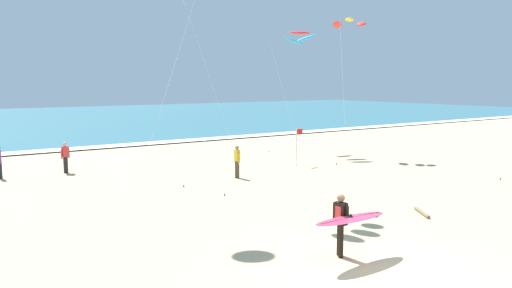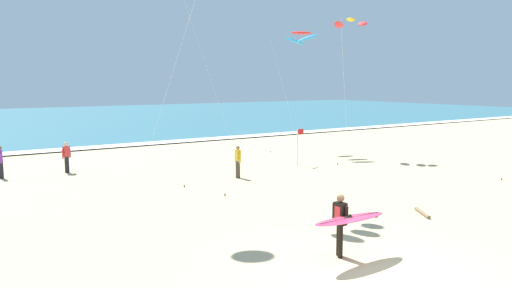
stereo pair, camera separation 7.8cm
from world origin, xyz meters
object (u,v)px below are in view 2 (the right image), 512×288
Objects in this scene: lifeguard_flag at (298,143)px; kite_arc_scarlet_near at (301,38)px; bystander_red_top at (67,157)px; bystander_yellow_top at (238,161)px; surfer_lead at (345,220)px; kite_arc_golden_low at (351,23)px; bystander_purple_top at (0,162)px; driftwood_log at (422,213)px.

kite_arc_scarlet_near is at bearing 49.95° from lifeguard_flag.
bystander_red_top is 1.00× the size of bystander_yellow_top.
surfer_lead is 17.26m from bystander_red_top.
surfer_lead is at bearing -134.70° from kite_arc_golden_low.
bystander_red_top is at bearing -4.65° from bystander_purple_top.
surfer_lead is at bearing -125.73° from kite_arc_scarlet_near.
kite_arc_golden_low is 5.39× the size of bystander_purple_top.
driftwood_log is at bearing 17.20° from surfer_lead.
kite_arc_scarlet_near reaches higher than driftwood_log.
surfer_lead is 0.29× the size of kite_arc_golden_low.
driftwood_log is at bearing -53.67° from bystander_purple_top.
kite_arc_golden_low reaches higher than surfer_lead.
surfer_lead is 1.18× the size of lifeguard_flag.
kite_arc_scarlet_near is 19.18m from bystander_purple_top.
surfer_lead is at bearing -79.74° from bystander_red_top.
lifeguard_flag is 1.66× the size of driftwood_log.
bystander_red_top is at bearing 178.23° from kite_arc_scarlet_near.
bystander_purple_top is (-17.96, 0.71, -6.71)m from kite_arc_scarlet_near.
surfer_lead is at bearing -124.01° from lifeguard_flag.
bystander_yellow_top is (-8.41, -5.61, -6.71)m from kite_arc_scarlet_near.
bystander_red_top is 12.26m from lifeguard_flag.
bystander_yellow_top is at bearing -146.30° from kite_arc_scarlet_near.
kite_arc_scarlet_near is at bearing 66.33° from driftwood_log.
kite_arc_scarlet_near is 8.54m from lifeguard_flag.
surfer_lead reaches higher than bystander_purple_top.
bystander_purple_top and bystander_yellow_top have the same top height.
bystander_red_top and bystander_yellow_top have the same top height.
kite_arc_golden_low reaches higher than bystander_red_top.
kite_arc_scarlet_near reaches higher than surfer_lead.
surfer_lead is 1.95× the size of driftwood_log.
kite_arc_golden_low is at bearing 45.30° from surfer_lead.
kite_arc_scarlet_near is 4.98× the size of bystander_red_top.
bystander_purple_top is 15.13m from lifeguard_flag.
bystander_red_top is 17.51m from driftwood_log.
bystander_red_top is (3.00, -0.24, 0.00)m from bystander_purple_top.
bystander_purple_top is (-6.07, 17.22, -0.24)m from surfer_lead.
surfer_lead is 1.55× the size of bystander_yellow_top.
driftwood_log is at bearing -78.41° from bystander_yellow_top.
bystander_red_top is (-3.08, 16.98, -0.24)m from surfer_lead.
kite_arc_scarlet_near is 12.13m from bystander_yellow_top.
kite_arc_golden_low is at bearing -12.10° from bystander_red_top.
driftwood_log is (-2.78, -10.41, -1.20)m from lifeguard_flag.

